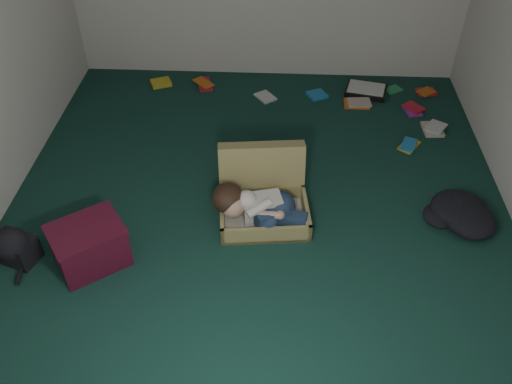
{
  "coord_description": "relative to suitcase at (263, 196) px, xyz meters",
  "views": [
    {
      "loc": [
        0.15,
        -3.12,
        2.96
      ],
      "look_at": [
        0.0,
        -0.15,
        0.35
      ],
      "focal_mm": 38.0,
      "sensor_mm": 36.0,
      "label": 1
    }
  ],
  "objects": [
    {
      "name": "floor",
      "position": [
        -0.05,
        -0.04,
        -0.15
      ],
      "size": [
        4.5,
        4.5,
        0.0
      ],
      "primitive_type": "plane",
      "color": "#12352C",
      "rests_on": "ground"
    },
    {
      "name": "suitcase",
      "position": [
        0.0,
        0.0,
        0.0
      ],
      "size": [
        0.75,
        0.73,
        0.5
      ],
      "rotation": [
        0.0,
        0.0,
        0.11
      ],
      "color": "tan",
      "rests_on": "floor"
    },
    {
      "name": "person",
      "position": [
        -0.03,
        -0.17,
        0.04
      ],
      "size": [
        0.75,
        0.36,
        0.31
      ],
      "rotation": [
        0.0,
        0.0,
        0.11
      ],
      "color": "silver",
      "rests_on": "suitcase"
    },
    {
      "name": "maroon_bin",
      "position": [
        -1.2,
        -0.61,
        0.02
      ],
      "size": [
        0.62,
        0.6,
        0.34
      ],
      "rotation": [
        0.0,
        0.0,
        0.63
      ],
      "color": "#480E21",
      "rests_on": "floor"
    },
    {
      "name": "backpack",
      "position": [
        -1.75,
        -0.61,
        -0.04
      ],
      "size": [
        0.43,
        0.39,
        0.22
      ],
      "primitive_type": null,
      "rotation": [
        0.0,
        0.0,
        -0.34
      ],
      "color": "black",
      "rests_on": "floor"
    },
    {
      "name": "clothing_pile",
      "position": [
        1.52,
        -0.05,
        -0.07
      ],
      "size": [
        0.53,
        0.46,
        0.15
      ],
      "primitive_type": null,
      "rotation": [
        0.0,
        0.0,
        -0.15
      ],
      "color": "black",
      "rests_on": "floor"
    },
    {
      "name": "paper_tray",
      "position": [
        1.0,
        1.85,
        -0.12
      ],
      "size": [
        0.47,
        0.4,
        0.06
      ],
      "rotation": [
        0.0,
        0.0,
        -0.23
      ],
      "color": "black",
      "rests_on": "floor"
    },
    {
      "name": "book_scatter",
      "position": [
        0.67,
        1.63,
        -0.14
      ],
      "size": [
        3.04,
        1.25,
        0.02
      ],
      "color": "gold",
      "rests_on": "floor"
    }
  ]
}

